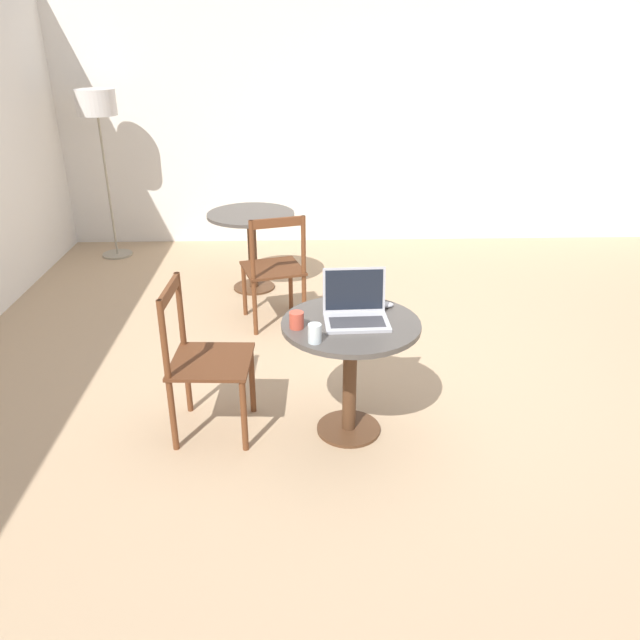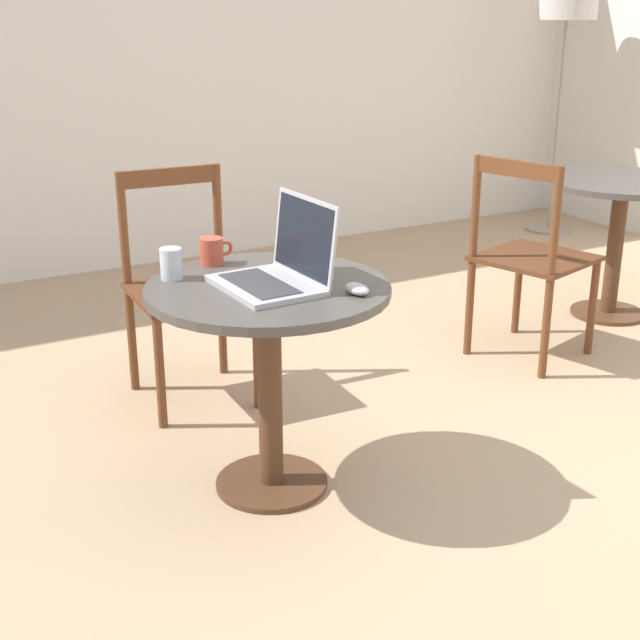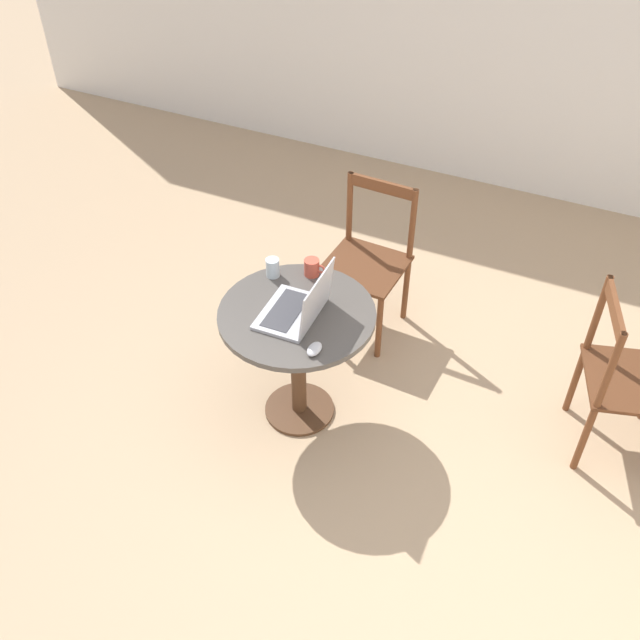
{
  "view_description": "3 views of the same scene",
  "coord_description": "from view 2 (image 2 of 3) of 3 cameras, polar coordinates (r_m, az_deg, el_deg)",
  "views": [
    {
      "loc": [
        -3.7,
        0.65,
        2.17
      ],
      "look_at": [
        -0.35,
        0.55,
        0.62
      ],
      "focal_mm": 35.0,
      "sensor_mm": 36.0,
      "label": 1
    },
    {
      "loc": [
        -1.73,
        -2.02,
        1.56
      ],
      "look_at": [
        -0.34,
        0.47,
        0.53
      ],
      "focal_mm": 50.0,
      "sensor_mm": 36.0,
      "label": 2
    },
    {
      "loc": [
        0.64,
        -1.94,
        2.97
      ],
      "look_at": [
        -0.5,
        0.47,
        0.63
      ],
      "focal_mm": 40.0,
      "sensor_mm": 36.0,
      "label": 3
    }
  ],
  "objects": [
    {
      "name": "ground_plane",
      "position": [
        3.08,
        10.09,
        -10.85
      ],
      "size": [
        16.0,
        16.0,
        0.0
      ],
      "primitive_type": "plane",
      "color": "tan"
    },
    {
      "name": "wall_back",
      "position": [
        5.53,
        -11.36,
        17.29
      ],
      "size": [
        9.4,
        0.06,
        2.7
      ],
      "color": "white",
      "rests_on": "ground_plane"
    },
    {
      "name": "cafe_table_near",
      "position": [
        2.85,
        -3.3,
        -0.69
      ],
      "size": [
        0.78,
        0.78,
        0.72
      ],
      "color": "#51331E",
      "rests_on": "ground_plane"
    },
    {
      "name": "cafe_table_mid",
      "position": [
        4.77,
        18.61,
        6.73
      ],
      "size": [
        0.78,
        0.78,
        0.72
      ],
      "color": "#51331E",
      "rests_on": "ground_plane"
    },
    {
      "name": "chair_near_back",
      "position": [
        3.62,
        -8.54,
        2.05
      ],
      "size": [
        0.47,
        0.47,
        0.93
      ],
      "color": "brown",
      "rests_on": "ground_plane"
    },
    {
      "name": "chair_mid_left",
      "position": [
        4.09,
        13.27,
        3.8
      ],
      "size": [
        0.56,
        0.56,
        0.93
      ],
      "color": "brown",
      "rests_on": "ground_plane"
    },
    {
      "name": "floor_lamp",
      "position": [
        6.45,
        15.55,
        18.27
      ],
      "size": [
        0.38,
        0.38,
        1.68
      ],
      "color": "#9E937F",
      "rests_on": "ground_plane"
    },
    {
      "name": "laptop",
      "position": [
        2.77,
        -2.7,
        3.26
      ],
      "size": [
        0.3,
        0.36,
        0.27
      ],
      "color": "#B7B7BC",
      "rests_on": "cafe_table_near"
    },
    {
      "name": "mouse",
      "position": [
        2.7,
        2.38,
        2.01
      ],
      "size": [
        0.06,
        0.1,
        0.03
      ],
      "color": "#B7B7BC",
      "rests_on": "cafe_table_near"
    },
    {
      "name": "mug",
      "position": [
        3.02,
        -6.91,
        4.4
      ],
      "size": [
        0.12,
        0.08,
        0.09
      ],
      "color": "#C64C38",
      "rests_on": "cafe_table_near"
    },
    {
      "name": "drinking_glass",
      "position": [
        2.88,
        -9.51,
        3.57
      ],
      "size": [
        0.07,
        0.07,
        0.1
      ],
      "color": "silver",
      "rests_on": "cafe_table_near"
    }
  ]
}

